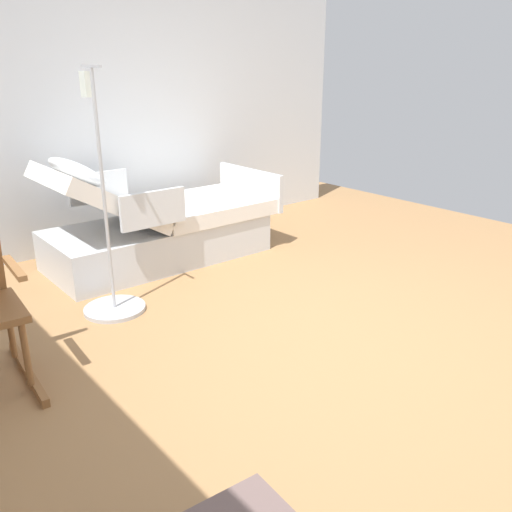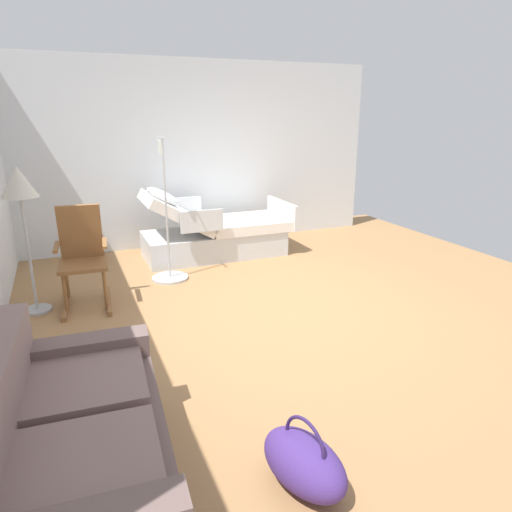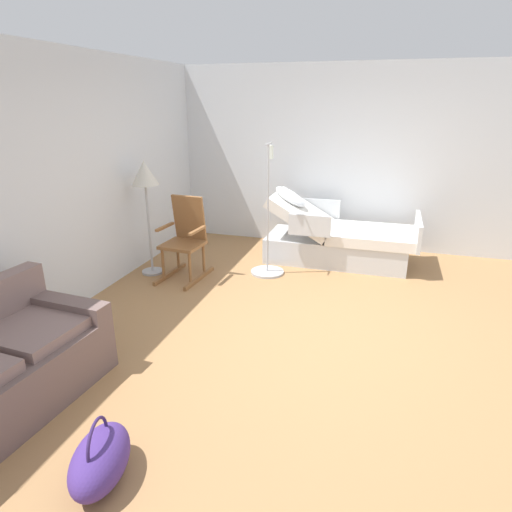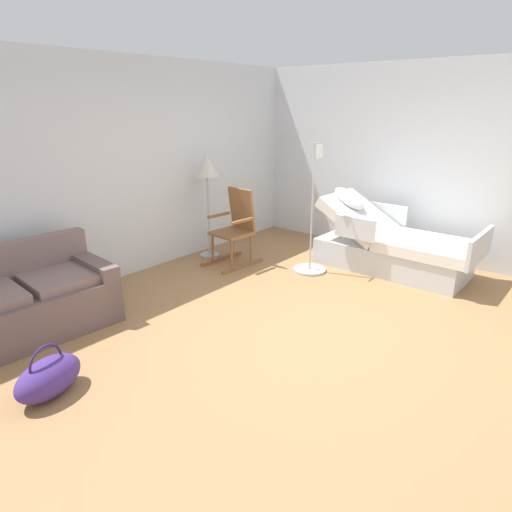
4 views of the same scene
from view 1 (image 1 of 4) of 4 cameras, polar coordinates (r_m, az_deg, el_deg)
The scene contains 4 objects.
ground_plane at distance 3.55m, azimuth 8.46°, elevation -8.94°, with size 7.08×7.08×0.00m, color #9E7247.
side_wall at distance 5.48m, azimuth -14.52°, elevation 15.55°, with size 0.10×5.53×2.70m, color silver.
hospital_bed at distance 4.92m, azimuth -10.33°, elevation 3.05°, with size 1.05×2.06×1.07m.
iv_pole at distance 3.97m, azimuth -15.12°, elevation -2.33°, with size 0.44×0.44×1.69m.
Camera 1 is at (-2.04, 2.36, 1.69)m, focal length 37.62 mm.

